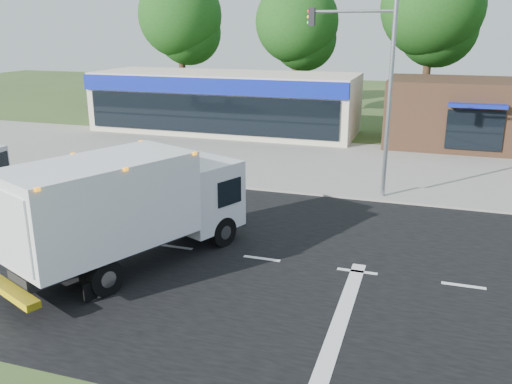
# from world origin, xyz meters

# --- Properties ---
(ground) EXTENTS (120.00, 120.00, 0.00)m
(ground) POSITION_xyz_m (0.00, 0.00, 0.00)
(ground) COLOR #385123
(ground) RESTS_ON ground
(road_asphalt) EXTENTS (60.00, 14.00, 0.02)m
(road_asphalt) POSITION_xyz_m (0.00, 0.00, 0.00)
(road_asphalt) COLOR black
(road_asphalt) RESTS_ON ground
(sidewalk) EXTENTS (60.00, 2.40, 0.12)m
(sidewalk) POSITION_xyz_m (0.00, 8.20, 0.06)
(sidewalk) COLOR gray
(sidewalk) RESTS_ON ground
(parking_apron) EXTENTS (60.00, 9.00, 0.02)m
(parking_apron) POSITION_xyz_m (0.00, 14.00, 0.01)
(parking_apron) COLOR gray
(parking_apron) RESTS_ON ground
(lane_markings) EXTENTS (55.20, 7.00, 0.01)m
(lane_markings) POSITION_xyz_m (1.35, -1.35, 0.02)
(lane_markings) COLOR silver
(lane_markings) RESTS_ON road_asphalt
(ems_box_truck) EXTENTS (5.34, 8.19, 3.49)m
(ems_box_truck) POSITION_xyz_m (-3.67, -1.69, 2.01)
(ems_box_truck) COLOR black
(ems_box_truck) RESTS_ON ground
(emergency_worker) EXTENTS (0.67, 0.68, 1.69)m
(emergency_worker) POSITION_xyz_m (-4.95, -2.72, 0.84)
(emergency_worker) COLOR tan
(emergency_worker) RESTS_ON ground
(retail_strip_mall) EXTENTS (18.00, 6.20, 4.00)m
(retail_strip_mall) POSITION_xyz_m (-9.00, 19.93, 2.01)
(retail_strip_mall) COLOR beige
(retail_strip_mall) RESTS_ON ground
(brown_storefront) EXTENTS (10.00, 6.70, 4.00)m
(brown_storefront) POSITION_xyz_m (7.00, 19.98, 2.00)
(brown_storefront) COLOR #382316
(brown_storefront) RESTS_ON ground
(traffic_signal_pole) EXTENTS (3.51, 0.25, 8.00)m
(traffic_signal_pole) POSITION_xyz_m (2.35, 7.60, 4.92)
(traffic_signal_pole) COLOR gray
(traffic_signal_pole) RESTS_ON ground
(background_trees) EXTENTS (36.77, 7.39, 12.10)m
(background_trees) POSITION_xyz_m (-0.85, 28.16, 7.38)
(background_trees) COLOR #332114
(background_trees) RESTS_ON ground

